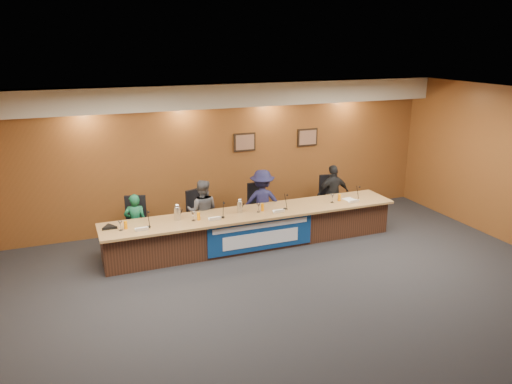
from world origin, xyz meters
TOP-DOWN VIEW (x-y plane):
  - floor at (0.00, 0.00)m, footprint 10.00×10.00m
  - ceiling at (0.00, 0.00)m, footprint 10.00×8.00m
  - wall_back at (0.00, 4.00)m, footprint 10.00×0.04m
  - soffit at (0.00, 3.75)m, footprint 10.00×0.50m
  - dais_body at (0.00, 2.40)m, footprint 6.00×0.80m
  - dais_top at (0.00, 2.35)m, footprint 6.10×0.95m
  - banner at (0.00, 1.99)m, footprint 2.20×0.02m
  - banner_text_upper at (0.00, 1.97)m, footprint 2.00×0.01m
  - banner_text_lower at (0.00, 1.97)m, footprint 1.60×0.01m
  - wall_photo_left at (0.40, 3.97)m, footprint 0.52×0.04m
  - wall_photo_right at (2.00, 3.97)m, footprint 0.52×0.04m
  - panelist_a at (-2.28, 2.98)m, footprint 0.49×0.37m
  - panelist_b at (-0.91, 2.98)m, footprint 0.79×0.71m
  - panelist_c at (0.43, 2.98)m, footprint 1.03×0.76m
  - panelist_d at (2.18, 2.98)m, footprint 0.82×0.37m
  - office_chair_a at (-2.28, 3.08)m, footprint 0.59×0.59m
  - office_chair_b at (-0.91, 3.08)m, footprint 0.62×0.62m
  - office_chair_c at (0.43, 3.08)m, footprint 0.50×0.50m
  - office_chair_d at (2.18, 3.08)m, footprint 0.56×0.56m
  - nameplate_a at (-2.29, 2.09)m, footprint 0.24×0.08m
  - microphone_a at (-2.14, 2.26)m, footprint 0.07×0.07m
  - juice_glass_a at (-2.55, 2.32)m, footprint 0.06×0.06m
  - water_glass_a at (-2.64, 2.27)m, footprint 0.08×0.08m
  - nameplate_b at (-0.89, 2.14)m, footprint 0.24×0.08m
  - microphone_b at (-0.70, 2.25)m, footprint 0.07×0.07m
  - juice_glass_b at (-1.18, 2.29)m, footprint 0.06×0.06m
  - water_glass_b at (-1.28, 2.29)m, footprint 0.08×0.08m
  - nameplate_c at (0.44, 2.08)m, footprint 0.24×0.08m
  - microphone_c at (0.64, 2.27)m, footprint 0.07×0.07m
  - juice_glass_c at (0.17, 2.33)m, footprint 0.06×0.06m
  - water_glass_c at (0.07, 2.29)m, footprint 0.08×0.08m
  - nameplate_d at (2.19, 2.09)m, footprint 0.24×0.08m
  - microphone_d at (2.33, 2.23)m, footprint 0.07×0.07m
  - juice_glass_d at (1.97, 2.34)m, footprint 0.06×0.06m
  - water_glass_d at (1.77, 2.29)m, footprint 0.08×0.08m
  - carafe_left at (-1.55, 2.45)m, footprint 0.13×0.13m
  - carafe_mid at (-0.29, 2.41)m, footprint 0.11×0.11m
  - speakerphone at (-2.83, 2.46)m, footprint 0.32×0.32m
  - paper_stack at (2.22, 2.31)m, footprint 0.26×0.33m

SIDE VIEW (x-z plane):
  - floor at x=0.00m, z-range 0.00..0.00m
  - banner_text_lower at x=0.00m, z-range 0.16..0.44m
  - dais_body at x=0.00m, z-range 0.00..0.70m
  - banner at x=0.00m, z-range 0.05..0.71m
  - office_chair_a at x=-2.28m, z-range 0.44..0.52m
  - office_chair_b at x=-0.91m, z-range 0.44..0.52m
  - office_chair_c at x=0.43m, z-range 0.44..0.52m
  - office_chair_d at x=2.18m, z-range 0.44..0.52m
  - banner_text_upper at x=0.00m, z-range 0.53..0.63m
  - panelist_a at x=-2.28m, z-range 0.00..1.20m
  - panelist_b at x=-0.91m, z-range 0.00..1.34m
  - panelist_d at x=2.18m, z-range 0.00..1.38m
  - panelist_c at x=0.43m, z-range 0.00..1.43m
  - dais_top at x=0.00m, z-range 0.70..0.75m
  - paper_stack at x=2.22m, z-range 0.75..0.76m
  - microphone_a at x=-2.14m, z-range 0.75..0.77m
  - microphone_b at x=-0.70m, z-range 0.75..0.77m
  - microphone_c at x=0.64m, z-range 0.75..0.77m
  - microphone_d at x=2.33m, z-range 0.75..0.77m
  - speakerphone at x=-2.83m, z-range 0.75..0.80m
  - nameplate_a at x=-2.29m, z-range 0.74..0.85m
  - nameplate_b at x=-0.89m, z-range 0.74..0.85m
  - nameplate_c at x=0.44m, z-range 0.74..0.85m
  - nameplate_d at x=2.19m, z-range 0.74..0.85m
  - juice_glass_a at x=-2.55m, z-range 0.75..0.90m
  - juice_glass_b at x=-1.18m, z-range 0.75..0.90m
  - juice_glass_c at x=0.17m, z-range 0.75..0.90m
  - juice_glass_d at x=1.97m, z-range 0.75..0.90m
  - water_glass_a at x=-2.64m, z-range 0.75..0.93m
  - water_glass_b at x=-1.28m, z-range 0.75..0.93m
  - water_glass_c at x=0.07m, z-range 0.75..0.93m
  - water_glass_d at x=1.77m, z-range 0.75..0.93m
  - carafe_mid at x=-0.29m, z-range 0.75..0.99m
  - carafe_left at x=-1.55m, z-range 0.75..1.01m
  - wall_back at x=0.00m, z-range 0.00..3.20m
  - wall_photo_left at x=0.40m, z-range 1.64..2.06m
  - wall_photo_right at x=2.00m, z-range 1.64..2.06m
  - soffit at x=0.00m, z-range 2.70..3.20m
  - ceiling at x=0.00m, z-range 3.18..3.22m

